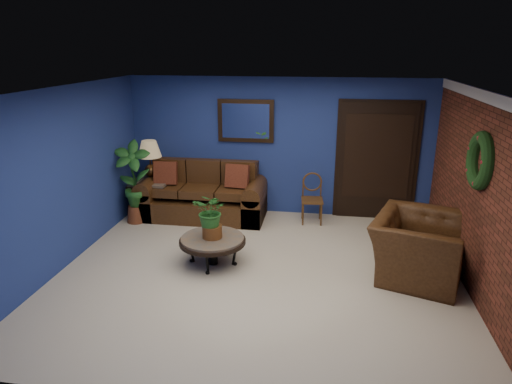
% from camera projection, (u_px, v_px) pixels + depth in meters
% --- Properties ---
extents(floor, '(5.50, 5.50, 0.00)m').
position_uv_depth(floor, '(258.00, 273.00, 6.34)').
color(floor, '#C0B49F').
rests_on(floor, ground).
extents(wall_back, '(5.50, 0.04, 2.50)m').
position_uv_depth(wall_back, '(279.00, 147.00, 8.31)').
color(wall_back, navy).
rests_on(wall_back, ground).
extents(wall_left, '(0.04, 5.00, 2.50)m').
position_uv_depth(wall_left, '(64.00, 178.00, 6.36)').
color(wall_left, navy).
rests_on(wall_left, ground).
extents(wall_right_brick, '(0.04, 5.00, 2.50)m').
position_uv_depth(wall_right_brick, '(481.00, 198.00, 5.55)').
color(wall_right_brick, maroon).
rests_on(wall_right_brick, ground).
extents(ceiling, '(5.50, 5.00, 0.02)m').
position_uv_depth(ceiling, '(258.00, 90.00, 5.57)').
color(ceiling, silver).
rests_on(ceiling, wall_back).
extents(crown_molding, '(0.03, 5.00, 0.14)m').
position_uv_depth(crown_molding, '(494.00, 100.00, 5.20)').
color(crown_molding, white).
rests_on(crown_molding, wall_right_brick).
extents(wall_mirror, '(1.02, 0.06, 0.77)m').
position_uv_depth(wall_mirror, '(246.00, 121.00, 8.21)').
color(wall_mirror, '#452C16').
rests_on(wall_mirror, wall_back).
extents(closet_door, '(1.44, 0.06, 2.18)m').
position_uv_depth(closet_door, '(376.00, 162.00, 8.08)').
color(closet_door, black).
rests_on(closet_door, wall_back).
extents(wreath, '(0.16, 0.72, 0.72)m').
position_uv_depth(wreath, '(480.00, 161.00, 5.47)').
color(wreath, black).
rests_on(wreath, wall_right_brick).
extents(sofa, '(2.27, 0.98, 1.02)m').
position_uv_depth(sofa, '(203.00, 198.00, 8.39)').
color(sofa, '#4A2C15').
rests_on(sofa, ground).
extents(coffee_table, '(0.95, 0.95, 0.41)m').
position_uv_depth(coffee_table, '(213.00, 241.00, 6.52)').
color(coffee_table, '#534E48').
rests_on(coffee_table, ground).
extents(end_table, '(0.71, 0.71, 0.65)m').
position_uv_depth(end_table, '(152.00, 188.00, 8.45)').
color(end_table, '#534E48').
rests_on(end_table, ground).
extents(table_lamp, '(0.43, 0.43, 0.71)m').
position_uv_depth(table_lamp, '(150.00, 156.00, 8.26)').
color(table_lamp, '#452C16').
rests_on(table_lamp, end_table).
extents(side_chair, '(0.40, 0.40, 0.88)m').
position_uv_depth(side_chair, '(312.00, 195.00, 8.08)').
color(side_chair, '#543518').
rests_on(side_chair, ground).
extents(armchair, '(1.50, 1.60, 0.84)m').
position_uv_depth(armchair, '(418.00, 247.00, 6.16)').
color(armchair, '#4A2C15').
rests_on(armchair, ground).
extents(coffee_plant, '(0.58, 0.54, 0.67)m').
position_uv_depth(coffee_plant, '(212.00, 213.00, 6.39)').
color(coffee_plant, brown).
rests_on(coffee_plant, coffee_table).
extents(floor_plant, '(0.38, 0.31, 0.80)m').
position_uv_depth(floor_plant, '(424.00, 231.00, 6.74)').
color(floor_plant, brown).
rests_on(floor_plant, ground).
extents(tall_plant, '(0.70, 0.53, 1.46)m').
position_uv_depth(tall_plant, '(133.00, 179.00, 7.96)').
color(tall_plant, brown).
rests_on(tall_plant, ground).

